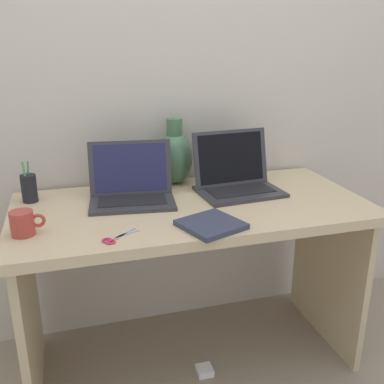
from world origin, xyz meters
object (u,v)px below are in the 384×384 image
Objects in this scene: notebook_stack at (210,225)px; power_brick at (204,370)px; pen_cup at (29,188)px; scissors at (115,238)px; laptop_left at (131,186)px; coffee_mug at (23,223)px; laptop_right at (235,176)px; green_vase at (175,156)px.

notebook_stack reaches higher than power_brick.
power_brick is (0.66, -0.33, -0.80)m from pen_cup.
pen_cup is at bearing 153.59° from power_brick.
laptop_left is at bearing 72.68° from scissors.
laptop_left reaches higher than notebook_stack.
power_brick is (0.25, -0.23, -0.81)m from laptop_left.
scissors is (0.29, -0.12, -0.04)m from coffee_mug.
pen_cup is at bearing 89.53° from coffee_mug.
notebook_stack is at bearing -101.95° from power_brick.
laptop_left is 0.88m from power_brick.
laptop_right reaches higher than power_brick.
notebook_stack is 0.77m from power_brick.
coffee_mug is at bearing -164.37° from laptop_right.
laptop_right is 3.14× the size of coffee_mug.
laptop_left is at bearing -179.64° from laptop_right.
laptop_left is 0.47m from coffee_mug.
laptop_left is at bearing 30.44° from coffee_mug.
scissors is at bearing -159.58° from power_brick.
power_brick is at bearing -86.72° from green_vase.
green_vase is at bearing 57.58° from scissors.
green_vase is (0.23, 0.18, 0.06)m from laptop_left.
laptop_left is 0.30m from green_vase.
power_brick is (0.02, -0.40, -0.87)m from green_vase.
laptop_left is 1.21× the size of green_vase.
coffee_mug is at bearing 169.74° from notebook_stack.
green_vase reaches higher than coffee_mug.
notebook_stack is 1.14× the size of pen_cup.
scissors is 1.95× the size of power_brick.
laptop_left is 0.99× the size of laptop_right.
green_vase reaches higher than power_brick.
laptop_right is 2.70× the size of scissors.
green_vase is (-0.23, 0.17, 0.06)m from laptop_right.
scissors is at bearing -107.32° from laptop_left.
laptop_left reaches higher than power_brick.
notebook_stack is 0.64m from coffee_mug.
scissors is 0.84m from power_brick.
coffee_mug is at bearing -149.56° from laptop_left.
coffee_mug is 0.32m from scissors.
green_vase is 0.64m from pen_cup.
notebook_stack is 1.44× the size of scissors.
coffee_mug is at bearing -90.47° from pen_cup.
scissors is at bearing -178.75° from notebook_stack.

